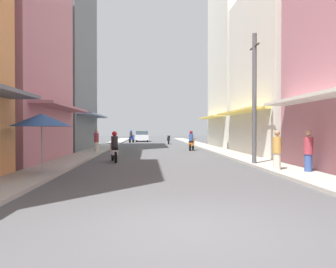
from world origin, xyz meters
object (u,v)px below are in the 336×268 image
(pedestrian_crossing, at_px, (277,151))
(pedestrian_midway, at_px, (96,141))
(pedestrian_foreground, at_px, (308,152))
(utility_pole, at_px, (254,98))
(motorbike_blue, at_px, (131,137))
(parked_car, at_px, (142,136))
(motorbike_black, at_px, (169,140))
(motorbike_white, at_px, (114,148))
(vendor_umbrella, at_px, (42,120))
(motorbike_orange, at_px, (192,142))

(pedestrian_crossing, relative_size, pedestrian_midway, 0.98)
(pedestrian_foreground, relative_size, pedestrian_midway, 0.98)
(pedestrian_foreground, distance_m, pedestrian_midway, 15.46)
(utility_pole, bearing_deg, pedestrian_midway, 133.35)
(motorbike_blue, height_order, pedestrian_crossing, pedestrian_crossing)
(parked_car, relative_size, pedestrian_foreground, 2.51)
(pedestrian_midway, distance_m, utility_pole, 12.63)
(parked_car, height_order, pedestrian_crossing, pedestrian_crossing)
(utility_pole, bearing_deg, motorbike_black, 96.14)
(motorbike_blue, xyz_separation_m, pedestrian_foreground, (7.97, -30.60, 0.11))
(motorbike_black, height_order, pedestrian_foreground, pedestrian_foreground)
(motorbike_black, xyz_separation_m, motorbike_white, (-4.10, -20.98, 0.20))
(utility_pole, bearing_deg, parked_car, 100.22)
(parked_car, distance_m, pedestrian_midway, 22.66)
(pedestrian_foreground, xyz_separation_m, vendor_umbrella, (-9.64, 0.08, 1.18))
(pedestrian_midway, bearing_deg, utility_pole, -46.65)
(motorbike_white, relative_size, parked_car, 0.43)
(motorbike_orange, height_order, motorbike_black, motorbike_orange)
(pedestrian_crossing, distance_m, utility_pole, 3.38)
(motorbike_blue, relative_size, pedestrian_midway, 1.05)
(motorbike_white, distance_m, utility_pole, 7.38)
(motorbike_black, distance_m, parked_car, 8.86)
(motorbike_black, relative_size, pedestrian_midway, 1.08)
(motorbike_orange, relative_size, vendor_umbrella, 0.78)
(motorbike_black, relative_size, vendor_umbrella, 0.81)
(vendor_umbrella, bearing_deg, pedestrian_midway, 89.62)
(motorbike_black, height_order, pedestrian_crossing, pedestrian_crossing)
(motorbike_black, relative_size, parked_car, 0.44)
(motorbike_orange, bearing_deg, vendor_umbrella, -116.51)
(pedestrian_foreground, height_order, pedestrian_crossing, same)
(motorbike_blue, xyz_separation_m, pedestrian_midway, (-1.59, -18.44, 0.13))
(motorbike_blue, xyz_separation_m, vendor_umbrella, (-1.67, -30.52, 1.30))
(motorbike_orange, height_order, pedestrian_foreground, pedestrian_foreground)
(parked_car, relative_size, vendor_umbrella, 1.84)
(motorbike_black, xyz_separation_m, pedestrian_midway, (-6.03, -14.21, 0.33))
(motorbike_white, bearing_deg, pedestrian_midway, 105.87)
(vendor_umbrella, bearing_deg, motorbike_orange, 63.49)
(pedestrian_midway, bearing_deg, vendor_umbrella, -90.38)
(parked_car, height_order, vendor_umbrella, vendor_umbrella)
(motorbike_black, xyz_separation_m, vendor_umbrella, (-6.11, -26.29, 1.50))
(pedestrian_foreground, relative_size, utility_pole, 0.27)
(motorbike_black, height_order, utility_pole, utility_pole)
(pedestrian_foreground, height_order, utility_pole, utility_pole)
(pedestrian_midway, bearing_deg, motorbike_blue, 85.08)
(motorbike_white, relative_size, pedestrian_foreground, 1.09)
(pedestrian_midway, bearing_deg, parked_car, 82.78)
(motorbike_black, bearing_deg, pedestrian_midway, -112.98)
(motorbike_blue, relative_size, pedestrian_crossing, 1.07)
(pedestrian_midway, bearing_deg, pedestrian_crossing, -53.20)
(motorbike_white, bearing_deg, motorbike_black, 78.94)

